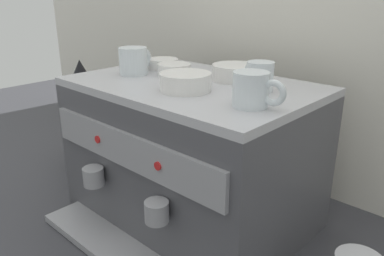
# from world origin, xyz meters

# --- Properties ---
(ground_plane) EXTENTS (4.00, 4.00, 0.00)m
(ground_plane) POSITION_xyz_m (0.00, 0.00, 0.00)
(ground_plane) COLOR #38383D
(tiled_backsplash_wall) EXTENTS (2.80, 0.03, 1.07)m
(tiled_backsplash_wall) POSITION_xyz_m (0.00, 0.39, 0.53)
(tiled_backsplash_wall) COLOR silver
(tiled_backsplash_wall) RESTS_ON ground_plane
(espresso_machine) EXTENTS (0.66, 0.55, 0.41)m
(espresso_machine) POSITION_xyz_m (0.00, -0.00, 0.20)
(espresso_machine) COLOR #4C4C51
(espresso_machine) RESTS_ON ground_plane
(ceramic_cup_0) EXTENTS (0.10, 0.07, 0.07)m
(ceramic_cup_0) POSITION_xyz_m (0.18, 0.05, 0.44)
(ceramic_cup_0) COLOR silver
(ceramic_cup_0) RESTS_ON espresso_machine
(ceramic_cup_1) EXTENTS (0.12, 0.08, 0.08)m
(ceramic_cup_1) POSITION_xyz_m (0.25, -0.08, 0.45)
(ceramic_cup_1) COLOR silver
(ceramic_cup_1) RESTS_ON espresso_machine
(ceramic_cup_2) EXTENTS (0.08, 0.12, 0.08)m
(ceramic_cup_2) POSITION_xyz_m (-0.20, -0.04, 0.45)
(ceramic_cup_2) COLOR silver
(ceramic_cup_2) RESTS_ON espresso_machine
(ceramic_bowl_0) EXTENTS (0.13, 0.13, 0.04)m
(ceramic_bowl_0) POSITION_xyz_m (0.05, -0.07, 0.43)
(ceramic_bowl_0) COLOR white
(ceramic_bowl_0) RESTS_ON espresso_machine
(ceramic_bowl_1) EXTENTS (0.10, 0.10, 0.04)m
(ceramic_bowl_1) POSITION_xyz_m (-0.09, 0.02, 0.42)
(ceramic_bowl_1) COLOR white
(ceramic_bowl_1) RESTS_ON espresso_machine
(ceramic_bowl_2) EXTENTS (0.13, 0.13, 0.04)m
(ceramic_bowl_2) POSITION_xyz_m (0.07, 0.10, 0.43)
(ceramic_bowl_2) COLOR white
(ceramic_bowl_2) RESTS_ON espresso_machine
(ceramic_bowl_3) EXTENTS (0.10, 0.10, 0.03)m
(ceramic_bowl_3) POSITION_xyz_m (-0.19, 0.07, 0.42)
(ceramic_bowl_3) COLOR white
(ceramic_bowl_3) RESTS_ON espresso_machine
(coffee_grinder) EXTENTS (0.15, 0.15, 0.41)m
(coffee_grinder) POSITION_xyz_m (-0.54, -0.01, 0.19)
(coffee_grinder) COLOR #939399
(coffee_grinder) RESTS_ON ground_plane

